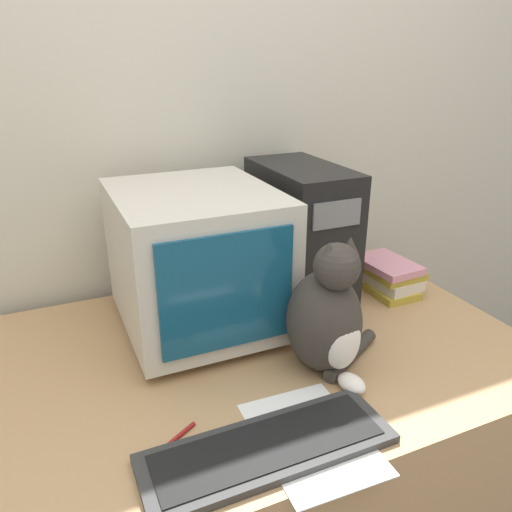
{
  "coord_description": "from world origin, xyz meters",
  "views": [
    {
      "loc": [
        -0.38,
        -0.56,
        1.46
      ],
      "look_at": [
        0.08,
        0.48,
        1.0
      ],
      "focal_mm": 35.0,
      "sensor_mm": 36.0,
      "label": 1
    }
  ],
  "objects_px": {
    "cat": "(328,318)",
    "pen": "(167,446)",
    "computer_tower": "(300,231)",
    "book_stack": "(390,276)",
    "keyboard": "(268,448)",
    "crt_monitor": "(197,259)"
  },
  "relations": [
    {
      "from": "cat",
      "to": "pen",
      "type": "xyz_separation_m",
      "value": [
        -0.42,
        -0.1,
        -0.14
      ]
    },
    {
      "from": "computer_tower",
      "to": "cat",
      "type": "height_order",
      "value": "computer_tower"
    },
    {
      "from": "computer_tower",
      "to": "book_stack",
      "type": "height_order",
      "value": "computer_tower"
    },
    {
      "from": "book_stack",
      "to": "keyboard",
      "type": "bearing_deg",
      "value": -143.89
    },
    {
      "from": "keyboard",
      "to": "crt_monitor",
      "type": "bearing_deg",
      "value": 86.62
    },
    {
      "from": "cat",
      "to": "pen",
      "type": "height_order",
      "value": "cat"
    },
    {
      "from": "crt_monitor",
      "to": "book_stack",
      "type": "bearing_deg",
      "value": -3.96
    },
    {
      "from": "computer_tower",
      "to": "pen",
      "type": "distance_m",
      "value": 0.79
    },
    {
      "from": "book_stack",
      "to": "computer_tower",
      "type": "bearing_deg",
      "value": 155.82
    },
    {
      "from": "computer_tower",
      "to": "cat",
      "type": "xyz_separation_m",
      "value": [
        -0.14,
        -0.4,
        -0.06
      ]
    },
    {
      "from": "pen",
      "to": "computer_tower",
      "type": "bearing_deg",
      "value": 41.8
    },
    {
      "from": "keyboard",
      "to": "pen",
      "type": "bearing_deg",
      "value": 152.87
    },
    {
      "from": "computer_tower",
      "to": "pen",
      "type": "bearing_deg",
      "value": -138.2
    },
    {
      "from": "cat",
      "to": "crt_monitor",
      "type": "bearing_deg",
      "value": 115.78
    },
    {
      "from": "computer_tower",
      "to": "cat",
      "type": "relative_size",
      "value": 1.19
    },
    {
      "from": "cat",
      "to": "book_stack",
      "type": "xyz_separation_m",
      "value": [
        0.41,
        0.28,
        -0.09
      ]
    },
    {
      "from": "book_stack",
      "to": "crt_monitor",
      "type": "bearing_deg",
      "value": 176.04
    },
    {
      "from": "computer_tower",
      "to": "crt_monitor",
      "type": "bearing_deg",
      "value": -167.98
    },
    {
      "from": "computer_tower",
      "to": "cat",
      "type": "distance_m",
      "value": 0.43
    },
    {
      "from": "computer_tower",
      "to": "book_stack",
      "type": "xyz_separation_m",
      "value": [
        0.27,
        -0.12,
        -0.15
      ]
    },
    {
      "from": "cat",
      "to": "pen",
      "type": "relative_size",
      "value": 2.43
    },
    {
      "from": "keyboard",
      "to": "pen",
      "type": "xyz_separation_m",
      "value": [
        -0.18,
        0.09,
        -0.01
      ]
    }
  ]
}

